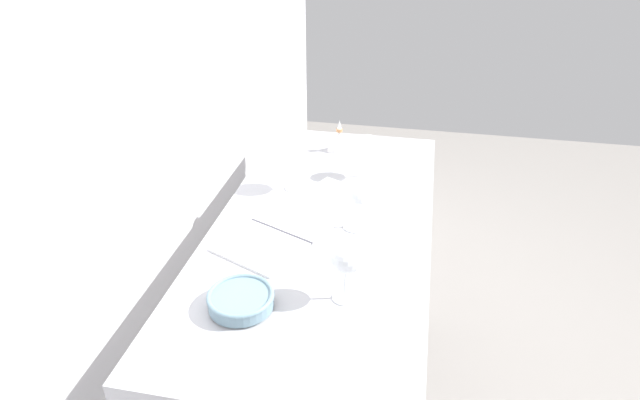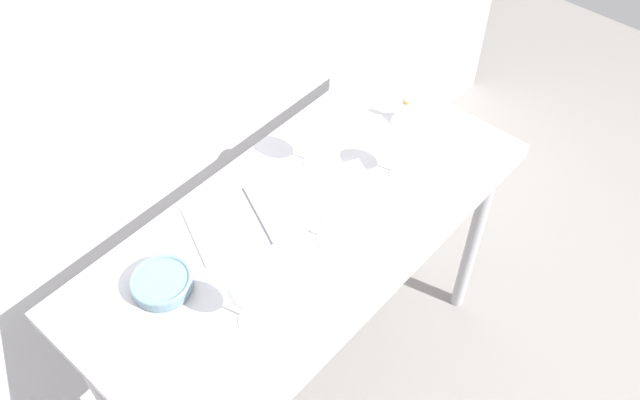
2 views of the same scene
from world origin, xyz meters
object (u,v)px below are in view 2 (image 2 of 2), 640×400
object	(u,v)px
open_notebook	(257,216)
decanter_funnel	(405,112)
wine_glass_near_left	(246,292)
wine_glass_near_right	(403,147)
tasting_sheet_upper	(350,192)
wine_glass_near_center	(329,212)
tasting_bowl	(162,283)
wine_glass_far_right	(313,134)

from	to	relation	value
open_notebook	decanter_funnel	size ratio (longest dim) A/B	3.53
wine_glass_near_left	wine_glass_near_right	size ratio (longest dim) A/B	1.10
open_notebook	tasting_sheet_upper	size ratio (longest dim) A/B	1.87
wine_glass_near_center	tasting_sheet_upper	xyz separation A→B (m)	(0.18, 0.07, -0.12)
wine_glass_near_left	wine_glass_near_center	size ratio (longest dim) A/B	1.06
wine_glass_near_center	tasting_bowl	size ratio (longest dim) A/B	1.01
open_notebook	tasting_bowl	xyz separation A→B (m)	(-0.34, 0.01, 0.02)
wine_glass_far_right	wine_glass_near_right	world-z (taller)	wine_glass_far_right
wine_glass_near_right	open_notebook	distance (m)	0.47
wine_glass_near_left	tasting_bowl	xyz separation A→B (m)	(-0.08, 0.24, -0.10)
wine_glass_near_right	wine_glass_near_center	world-z (taller)	wine_glass_near_center
open_notebook	wine_glass_near_center	bearing A→B (deg)	-47.20
wine_glass_near_left	wine_glass_near_right	xyz separation A→B (m)	(0.66, 0.03, -0.01)
wine_glass_near_left	open_notebook	xyz separation A→B (m)	(0.25, 0.23, -0.12)
tasting_bowl	wine_glass_near_center	bearing A→B (deg)	-28.36
wine_glass_near_left	tasting_bowl	size ratio (longest dim) A/B	1.07
wine_glass_near_right	wine_glass_near_left	bearing A→B (deg)	-177.79
wine_glass_far_right	decanter_funnel	world-z (taller)	wine_glass_far_right
tasting_sheet_upper	tasting_bowl	xyz separation A→B (m)	(-0.59, 0.15, 0.02)
wine_glass_near_left	wine_glass_far_right	world-z (taller)	wine_glass_near_left
wine_glass_near_center	tasting_bowl	bearing A→B (deg)	151.64
wine_glass_near_center	wine_glass_near_left	bearing A→B (deg)	-176.46
wine_glass_near_left	tasting_bowl	world-z (taller)	wine_glass_near_left
decanter_funnel	tasting_sheet_upper	bearing A→B (deg)	-169.22
wine_glass_near_right	open_notebook	size ratio (longest dim) A/B	0.36
wine_glass_near_left	open_notebook	bearing A→B (deg)	42.40
wine_glass_near_left	wine_glass_far_right	xyz separation A→B (m)	(0.52, 0.26, -0.01)
tasting_sheet_upper	tasting_bowl	distance (m)	0.61
open_notebook	wine_glass_near_right	bearing A→B (deg)	-3.25
tasting_bowl	open_notebook	bearing A→B (deg)	-1.78
tasting_sheet_upper	decanter_funnel	bearing A→B (deg)	35.86
wine_glass_far_right	open_notebook	xyz separation A→B (m)	(-0.27, -0.03, -0.11)
decanter_funnel	open_notebook	bearing A→B (deg)	173.21
wine_glass_near_left	open_notebook	world-z (taller)	wine_glass_near_left
tasting_sheet_upper	wine_glass_near_left	bearing A→B (deg)	-144.74
wine_glass_near_right	wine_glass_near_center	distance (m)	0.33
wine_glass_far_right	open_notebook	distance (m)	0.30
wine_glass_near_left	wine_glass_near_center	distance (m)	0.33
open_notebook	decanter_funnel	distance (m)	0.61
open_notebook	decanter_funnel	xyz separation A→B (m)	(0.61, -0.07, 0.04)
tasting_sheet_upper	decanter_funnel	xyz separation A→B (m)	(0.36, 0.07, 0.04)
open_notebook	tasting_bowl	world-z (taller)	tasting_bowl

